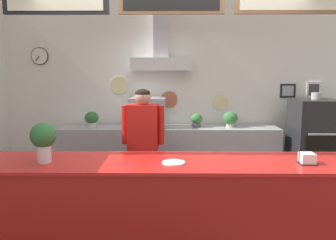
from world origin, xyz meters
name	(u,v)px	position (x,y,z in m)	size (l,w,h in m)	color
back_wall_assembly	(171,85)	(-0.01, 2.16, 1.59)	(5.61, 2.64, 2.98)	gray
service_counter	(171,214)	(0.00, -0.43, 0.51)	(4.11, 0.74, 1.02)	#B21916
back_prep_counter	(168,156)	(-0.05, 1.93, 0.46)	(3.48, 0.57, 0.94)	#A3A5AD
pizza_oven	(313,145)	(2.14, 1.64, 0.71)	(0.63, 0.70, 1.51)	#232326
shop_worker	(143,146)	(-0.36, 0.80, 0.88)	(0.54, 0.24, 1.60)	#232328
espresso_machine	(148,113)	(-0.38, 1.90, 1.17)	(0.56, 0.55, 0.47)	#A3A5AD
potted_sage	(197,120)	(0.40, 1.90, 1.06)	(0.18, 0.18, 0.22)	#4C4C51
potted_basil	(92,119)	(-1.27, 1.91, 1.07)	(0.22, 0.22, 0.25)	beige
potted_rosemary	(230,119)	(0.93, 1.92, 1.07)	(0.23, 0.23, 0.25)	beige
basil_vase	(43,140)	(-1.14, -0.48, 1.23)	(0.23, 0.23, 0.36)	silver
napkin_holder	(307,159)	(1.20, -0.49, 1.06)	(0.15, 0.14, 0.11)	#262628
condiment_plate	(174,163)	(0.02, -0.50, 1.02)	(0.21, 0.21, 0.01)	white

